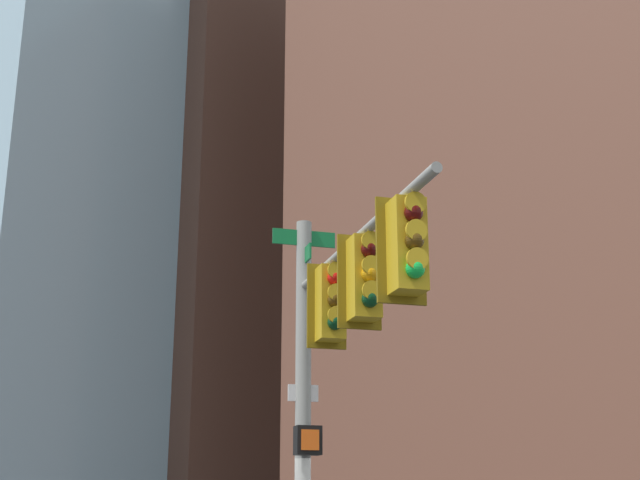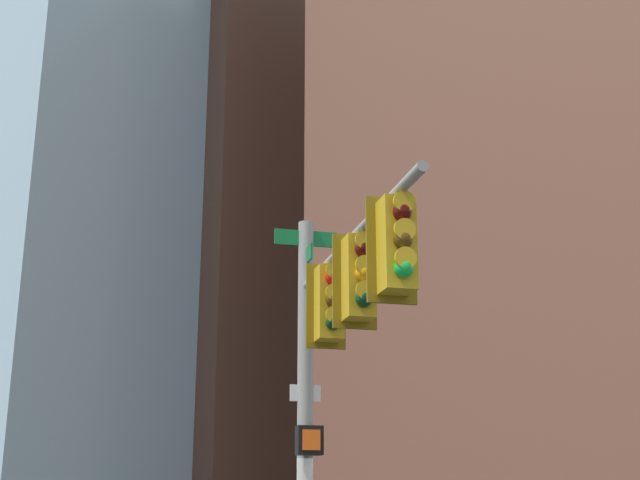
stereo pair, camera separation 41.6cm
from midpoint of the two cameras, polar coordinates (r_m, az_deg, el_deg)
signal_pole_assembly at (r=11.55m, az=2.01°, el=-6.08°), size 4.83×2.96×6.01m
building_brick_nearside at (r=47.44m, az=16.20°, el=5.43°), size 21.04×18.10×38.34m
building_brick_midblock at (r=68.06m, az=-3.36°, el=-1.22°), size 18.73×16.22×39.96m
building_glass_tower at (r=73.48m, az=-11.67°, el=13.94°), size 26.23×25.47×77.75m
building_brick_farside at (r=64.07m, az=-5.72°, el=-2.00°), size 18.88×15.31×36.02m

